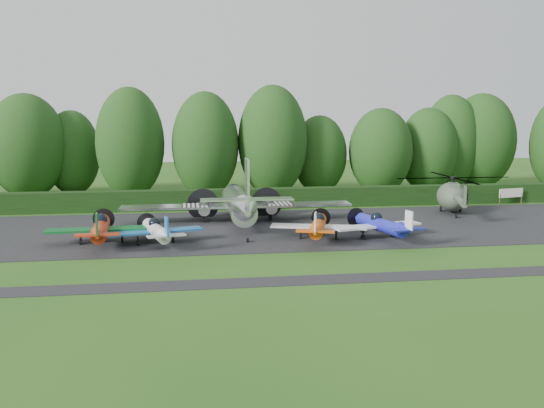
{
  "coord_description": "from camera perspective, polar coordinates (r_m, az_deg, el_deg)",
  "views": [
    {
      "loc": [
        -5.63,
        -39.4,
        9.7
      ],
      "look_at": [
        1.22,
        7.26,
        2.5
      ],
      "focal_mm": 40.0,
      "sensor_mm": 36.0,
      "label": 1
    }
  ],
  "objects": [
    {
      "name": "tree_6",
      "position": [
        81.58,
        19.05,
        5.61
      ],
      "size": [
        8.64,
        8.64,
        12.02
      ],
      "color": "black",
      "rests_on": "ground"
    },
    {
      "name": "transport_plane",
      "position": [
        52.38,
        -3.16,
        0.01
      ],
      "size": [
        20.3,
        15.57,
        6.51
      ],
      "rotation": [
        0.0,
        0.0,
        0.0
      ],
      "color": "silver",
      "rests_on": "ground"
    },
    {
      "name": "hedgerow",
      "position": [
        61.43,
        -2.99,
        -0.42
      ],
      "size": [
        90.0,
        1.6,
        2.0
      ],
      "primitive_type": "cube",
      "color": "black",
      "rests_on": "ground"
    },
    {
      "name": "light_plane_blue",
      "position": [
        46.97,
        10.19,
        -1.91
      ],
      "size": [
        7.34,
        7.72,
        2.82
      ],
      "rotation": [
        0.0,
        0.0,
        -0.25
      ],
      "color": "#1C22AB",
      "rests_on": "ground"
    },
    {
      "name": "tree_11",
      "position": [
        76.52,
        14.46,
        4.96
      ],
      "size": [
        7.21,
        7.21,
        10.21
      ],
      "color": "black",
      "rests_on": "ground"
    },
    {
      "name": "tree_12",
      "position": [
        79.29,
        16.44,
        5.59
      ],
      "size": [
        7.23,
        7.23,
        11.83
      ],
      "color": "black",
      "rests_on": "ground"
    },
    {
      "name": "ground",
      "position": [
        40.96,
        -0.22,
        -5.02
      ],
      "size": [
        160.0,
        160.0,
        0.0
      ],
      "primitive_type": "plane",
      "color": "#255417",
      "rests_on": "ground"
    },
    {
      "name": "tree_7",
      "position": [
        74.87,
        -18.3,
        4.6
      ],
      "size": [
        6.46,
        6.46,
        9.91
      ],
      "color": "black",
      "rests_on": "ground"
    },
    {
      "name": "sign_board",
      "position": [
        68.62,
        21.57,
        0.91
      ],
      "size": [
        3.02,
        0.11,
        1.7
      ],
      "rotation": [
        0.0,
        0.0,
        -0.2
      ],
      "color": "#3F3326",
      "rests_on": "ground"
    },
    {
      "name": "light_plane_white",
      "position": [
        45.11,
        -10.85,
        -2.44
      ],
      "size": [
        7.02,
        7.38,
        2.7
      ],
      "rotation": [
        0.0,
        0.0,
        -0.25
      ],
      "color": "silver",
      "rests_on": "ground"
    },
    {
      "name": "light_plane_orange",
      "position": [
        46.02,
        4.36,
        -2.03
      ],
      "size": [
        7.3,
        7.68,
        2.81
      ],
      "rotation": [
        0.0,
        0.0,
        0.28
      ],
      "color": "#D24F0C",
      "rests_on": "ground"
    },
    {
      "name": "tree_8",
      "position": [
        68.69,
        -6.29,
        5.52
      ],
      "size": [
        7.51,
        7.51,
        11.97
      ],
      "color": "black",
      "rests_on": "ground"
    },
    {
      "name": "tree_2",
      "position": [
        73.65,
        -22.1,
        5.08
      ],
      "size": [
        8.8,
        8.8,
        11.78
      ],
      "color": "black",
      "rests_on": "ground"
    },
    {
      "name": "tree_1",
      "position": [
        72.87,
        10.19,
        4.9
      ],
      "size": [
        7.49,
        7.49,
        10.16
      ],
      "color": "black",
      "rests_on": "ground"
    },
    {
      "name": "tree_4",
      "position": [
        72.49,
        4.47,
        4.65
      ],
      "size": [
        6.53,
        6.53,
        9.31
      ],
      "color": "black",
      "rests_on": "ground"
    },
    {
      "name": "apron",
      "position": [
        50.65,
        -1.82,
        -2.36
      ],
      "size": [
        70.0,
        18.0,
        0.01
      ],
      "primitive_type": "cube",
      "color": "black",
      "rests_on": "ground"
    },
    {
      "name": "taxiway_verge",
      "position": [
        35.23,
        1.17,
        -7.3
      ],
      "size": [
        70.0,
        2.0,
        0.0
      ],
      "primitive_type": "cube",
      "color": "black",
      "rests_on": "ground"
    },
    {
      "name": "tree_10",
      "position": [
        69.32,
        0.05,
        5.92
      ],
      "size": [
        7.91,
        7.91,
        12.73
      ],
      "color": "black",
      "rests_on": "ground"
    },
    {
      "name": "tree_9",
      "position": [
        69.84,
        -13.22,
        5.6
      ],
      "size": [
        7.62,
        7.62,
        12.47
      ],
      "color": "black",
      "rests_on": "ground"
    },
    {
      "name": "helicopter",
      "position": [
        60.52,
        16.64,
        0.92
      ],
      "size": [
        11.04,
        12.93,
        3.56
      ],
      "rotation": [
        0.0,
        0.0,
        0.29
      ],
      "color": "#3D4838",
      "rests_on": "ground"
    },
    {
      "name": "light_plane_red",
      "position": [
        46.07,
        -15.81,
        -2.19
      ],
      "size": [
        7.97,
        8.38,
        3.06
      ],
      "rotation": [
        0.0,
        0.0,
        -0.07
      ],
      "color": "#AE2810",
      "rests_on": "ground"
    }
  ]
}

